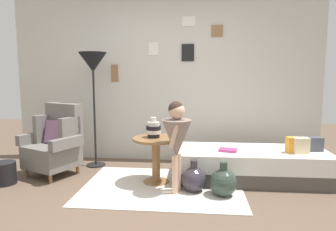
# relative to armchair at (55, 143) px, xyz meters

# --- Properties ---
(ground_plane) EXTENTS (12.00, 12.00, 0.00)m
(ground_plane) POSITION_rel_armchair_xyz_m (1.41, -1.06, -0.44)
(ground_plane) COLOR brown
(gallery_wall) EXTENTS (4.80, 0.12, 2.60)m
(gallery_wall) POSITION_rel_armchair_xyz_m (1.41, 0.89, 0.86)
(gallery_wall) COLOR beige
(gallery_wall) RESTS_ON ground
(rug) EXTENTS (1.92, 1.39, 0.01)m
(rug) POSITION_rel_armchair_xyz_m (1.52, -0.36, -0.43)
(rug) COLOR silver
(rug) RESTS_ON ground
(armchair) EXTENTS (0.89, 0.80, 0.97)m
(armchair) POSITION_rel_armchair_xyz_m (0.00, 0.00, 0.00)
(armchair) COLOR olive
(armchair) RESTS_ON ground
(daybed) EXTENTS (1.90, 0.81, 0.40)m
(daybed) POSITION_rel_armchair_xyz_m (2.65, 0.01, -0.24)
(daybed) COLOR #4C4742
(daybed) RESTS_ON ground
(pillow_head) EXTENTS (0.21, 0.14, 0.18)m
(pillow_head) POSITION_rel_armchair_xyz_m (3.42, 0.03, 0.05)
(pillow_head) COLOR #474C56
(pillow_head) RESTS_ON daybed
(pillow_mid) EXTENTS (0.20, 0.15, 0.20)m
(pillow_mid) POSITION_rel_armchair_xyz_m (3.21, -0.12, 0.06)
(pillow_mid) COLOR beige
(pillow_mid) RESTS_ON daybed
(pillow_back) EXTENTS (0.18, 0.14, 0.19)m
(pillow_back) POSITION_rel_armchair_xyz_m (3.14, -0.08, 0.06)
(pillow_back) COLOR orange
(pillow_back) RESTS_ON daybed
(side_table) EXTENTS (0.58, 0.58, 0.58)m
(side_table) POSITION_rel_armchair_xyz_m (1.42, -0.21, -0.02)
(side_table) COLOR olive
(side_table) RESTS_ON ground
(vase_striped) EXTENTS (0.19, 0.19, 0.26)m
(vase_striped) POSITION_rel_armchair_xyz_m (1.39, -0.19, 0.25)
(vase_striped) COLOR black
(vase_striped) RESTS_ON side_table
(floor_lamp) EXTENTS (0.41, 0.41, 1.69)m
(floor_lamp) POSITION_rel_armchair_xyz_m (0.41, 0.43, 1.04)
(floor_lamp) COLOR black
(floor_lamp) RESTS_ON ground
(person_child) EXTENTS (0.34, 0.34, 1.07)m
(person_child) POSITION_rel_armchair_xyz_m (1.70, -0.52, 0.24)
(person_child) COLOR #D8AD8E
(person_child) RESTS_ON ground
(book_on_daybed) EXTENTS (0.25, 0.21, 0.03)m
(book_on_daybed) POSITION_rel_armchair_xyz_m (2.33, -0.09, -0.02)
(book_on_daybed) COLOR #AA3B78
(book_on_daybed) RESTS_ON daybed
(demijohn_near) EXTENTS (0.29, 0.29, 0.38)m
(demijohn_near) POSITION_rel_armchair_xyz_m (1.90, -0.48, -0.29)
(demijohn_near) COLOR #332D38
(demijohn_near) RESTS_ON ground
(demijohn_far) EXTENTS (0.31, 0.31, 0.40)m
(demijohn_far) POSITION_rel_armchair_xyz_m (2.24, -0.57, -0.28)
(demijohn_far) COLOR #2D3D33
(demijohn_far) RESTS_ON ground
(magazine_basket) EXTENTS (0.28, 0.28, 0.28)m
(magazine_basket) POSITION_rel_armchair_xyz_m (-0.47, -0.45, -0.30)
(magazine_basket) COLOR black
(magazine_basket) RESTS_ON ground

